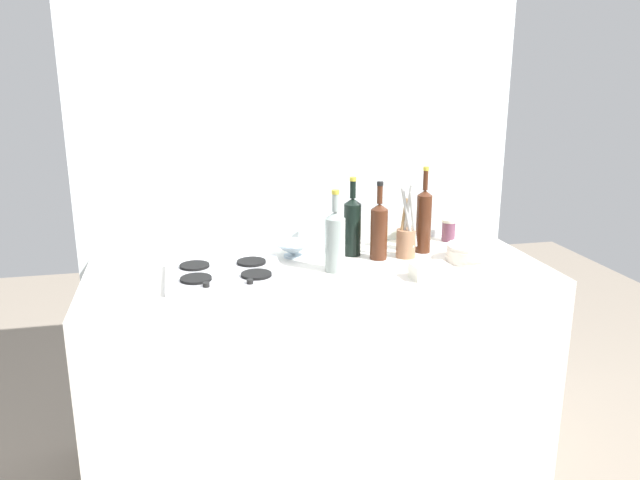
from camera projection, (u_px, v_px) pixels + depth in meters
The scene contains 14 objects.
ground_plane at pixel (320, 467), 2.72m from camera, with size 6.00×6.00×0.00m, color gray.
counter_block at pixel (320, 373), 2.60m from camera, with size 1.80×0.70×0.90m, color silver.
backsplash_panel at pixel (301, 193), 2.78m from camera, with size 1.90×0.06×2.26m, color silver.
stovetop_hob at pixel (225, 274), 2.39m from camera, with size 0.44×0.35×0.04m.
plate_stack at pixel (471, 253), 2.57m from camera, with size 0.20×0.21×0.07m.
wine_bottle_leftmost at pixel (379, 230), 2.58m from camera, with size 0.07×0.07×0.32m.
wine_bottle_mid_left at pixel (352, 225), 2.63m from camera, with size 0.07×0.07×0.33m.
wine_bottle_mid_right at pixel (424, 220), 2.67m from camera, with size 0.06×0.06×0.37m.
wine_bottle_rightmost at pixel (335, 240), 2.43m from camera, with size 0.08×0.08×0.32m.
mixing_bowl at pixel (293, 249), 2.63m from camera, with size 0.17×0.17×0.06m.
butter_dish at pixel (430, 271), 2.37m from camera, with size 0.14×0.08×0.06m, color silver.
utensil_crock at pixel (406, 239), 2.62m from camera, with size 0.09×0.08×0.31m.
condiment_jar_front at pixel (449, 230), 2.87m from camera, with size 0.06×0.06×0.10m.
condiment_jar_rear at pixel (410, 233), 2.83m from camera, with size 0.07×0.07×0.09m.
Camera 1 is at (-0.52, -2.30, 1.68)m, focal length 35.46 mm.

